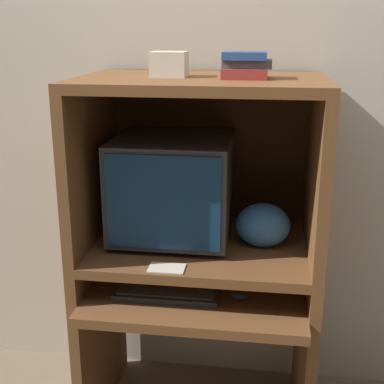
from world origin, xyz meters
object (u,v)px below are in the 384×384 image
crt_monitor (173,186)px  snack_bag (263,225)px  mouse (239,295)px  keyboard (167,292)px  book_stack (246,65)px  storage_box (169,64)px

crt_monitor → snack_bag: (0.35, -0.05, -0.12)m
mouse → snack_bag: snack_bag is taller
keyboard → snack_bag: snack_bag is taller
keyboard → snack_bag: bearing=27.6°
snack_bag → book_stack: book_stack is taller
keyboard → book_stack: bearing=26.8°
mouse → book_stack: (-0.01, 0.12, 0.80)m
crt_monitor → mouse: size_ratio=6.67×
crt_monitor → snack_bag: crt_monitor is taller
crt_monitor → mouse: bearing=-38.6°
book_stack → storage_box: book_stack is taller
keyboard → book_stack: book_stack is taller
keyboard → snack_bag: 0.44m
keyboard → crt_monitor: bearing=92.9°
keyboard → storage_box: 0.82m
snack_bag → book_stack: size_ratio=1.22×
mouse → snack_bag: 0.28m
mouse → snack_bag: size_ratio=0.33×
crt_monitor → book_stack: book_stack is taller
mouse → book_stack: bearing=93.0°
keyboard → storage_box: size_ratio=3.08×
snack_bag → keyboard: bearing=-152.4°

